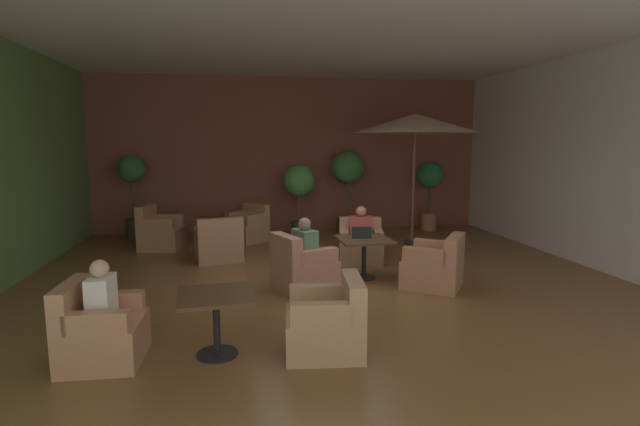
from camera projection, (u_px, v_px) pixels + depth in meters
name	position (u px, v px, depth m)	size (l,w,h in m)	color
ground_plane	(325.00, 284.00, 7.31)	(9.44, 9.44, 0.02)	brown
wall_back_brick	(292.00, 155.00, 11.61)	(9.44, 0.08, 3.66)	brown
wall_right_plain	(608.00, 161.00, 7.80)	(0.08, 9.44, 3.66)	silver
ceiling_slab	(325.00, 30.00, 6.77)	(9.44, 9.44, 0.06)	silver
cafe_table_front_left	(364.00, 246.00, 7.51)	(0.83, 0.83, 0.64)	black
armchair_front_left_north	(435.00, 267.00, 7.07)	(1.10, 1.10, 0.79)	#B97757
armchair_front_left_east	(361.00, 245.00, 8.64)	(0.90, 0.92, 0.76)	tan
armchair_front_left_south	(302.00, 268.00, 6.96)	(1.00, 0.96, 0.83)	tan
cafe_table_front_right	(216.00, 308.00, 4.76)	(0.79, 0.79, 0.64)	black
armchair_front_right_north	(100.00, 332.00, 4.63)	(0.74, 0.76, 0.80)	tan
armchair_front_right_east	(328.00, 324.00, 4.86)	(0.83, 0.80, 0.77)	tan
cafe_table_mid_center	(210.00, 226.00, 9.58)	(0.64, 0.64, 0.64)	black
armchair_mid_center_north	(219.00, 244.00, 8.66)	(0.92, 0.85, 0.81)	#AE7858
armchair_mid_center_east	(248.00, 227.00, 10.37)	(0.99, 0.99, 0.80)	tan
armchair_mid_center_south	(160.00, 233.00, 9.62)	(0.89, 0.87, 0.89)	#B17957
patio_umbrella_tall_red	(415.00, 124.00, 9.79)	(2.66, 2.66, 2.70)	#2D2D2D
potted_tree_left_corner	(430.00, 183.00, 11.61)	(0.65, 0.65, 1.67)	#AA6C4B
potted_tree_mid_left	(132.00, 183.00, 10.53)	(0.60, 0.60, 1.85)	#3F372F
potted_tree_mid_right	(348.00, 177.00, 11.20)	(0.76, 0.76, 1.94)	#3E3937
potted_tree_right_corner	(299.00, 186.00, 10.91)	(0.73, 0.73, 1.63)	#36322F
patron_blue_shirt	(305.00, 242.00, 6.93)	(0.37, 0.46, 0.61)	#537956
patron_by_window	(361.00, 226.00, 8.54)	(0.44, 0.31, 0.60)	#B4453E
patron_with_friend	(101.00, 295.00, 4.58)	(0.22, 0.35, 0.61)	silver
iced_drink_cup	(355.00, 234.00, 7.55)	(0.08, 0.08, 0.11)	white
open_laptop	(361.00, 236.00, 7.46)	(0.34, 0.27, 0.20)	#9EA0A5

